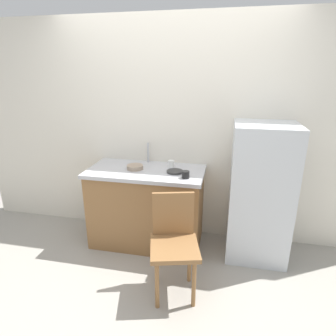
% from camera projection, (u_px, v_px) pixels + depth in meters
% --- Properties ---
extents(ground_plane, '(8.00, 8.00, 0.00)m').
position_uv_depth(ground_plane, '(151.00, 281.00, 2.66)').
color(ground_plane, '#9E998E').
extents(back_wall, '(4.80, 0.10, 2.43)m').
position_uv_depth(back_wall, '(172.00, 132.00, 3.19)').
color(back_wall, silver).
rests_on(back_wall, ground_plane).
extents(cabinet_base, '(1.20, 0.60, 0.83)m').
position_uv_depth(cabinet_base, '(147.00, 208.00, 3.16)').
color(cabinet_base, olive).
rests_on(cabinet_base, ground_plane).
extents(countertop, '(1.24, 0.64, 0.04)m').
position_uv_depth(countertop, '(146.00, 171.00, 3.02)').
color(countertop, '#B7B7BC').
rests_on(countertop, cabinet_base).
extents(faucet, '(0.02, 0.02, 0.23)m').
position_uv_depth(faucet, '(148.00, 153.00, 3.22)').
color(faucet, '#B7B7BC').
rests_on(faucet, countertop).
extents(refrigerator, '(0.60, 0.56, 1.40)m').
position_uv_depth(refrigerator, '(260.00, 193.00, 2.86)').
color(refrigerator, silver).
rests_on(refrigerator, ground_plane).
extents(chair, '(0.49, 0.49, 0.89)m').
position_uv_depth(chair, '(174.00, 241.00, 2.41)').
color(chair, olive).
rests_on(chair, ground_plane).
extents(terracotta_bowl, '(0.17, 0.17, 0.04)m').
position_uv_depth(terracotta_bowl, '(135.00, 167.00, 3.02)').
color(terracotta_bowl, gray).
rests_on(terracotta_bowl, countertop).
extents(hotplate, '(0.17, 0.17, 0.02)m').
position_uv_depth(hotplate, '(175.00, 172.00, 2.92)').
color(hotplate, '#2D2D2D').
rests_on(hotplate, countertop).
extents(cup_white, '(0.07, 0.07, 0.07)m').
position_uv_depth(cup_white, '(171.00, 164.00, 3.08)').
color(cup_white, white).
rests_on(cup_white, countertop).
extents(cup_black, '(0.07, 0.07, 0.07)m').
position_uv_depth(cup_black, '(186.00, 175.00, 2.76)').
color(cup_black, black).
rests_on(cup_black, countertop).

